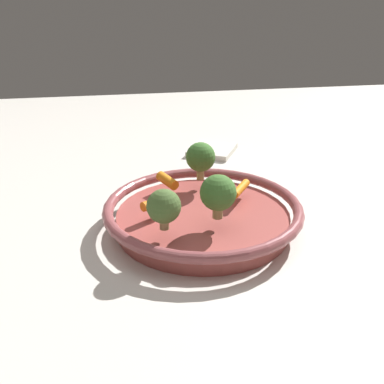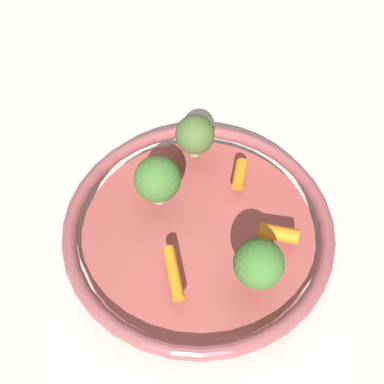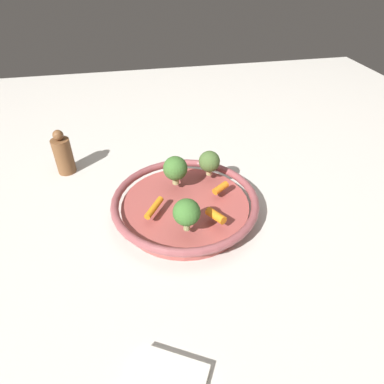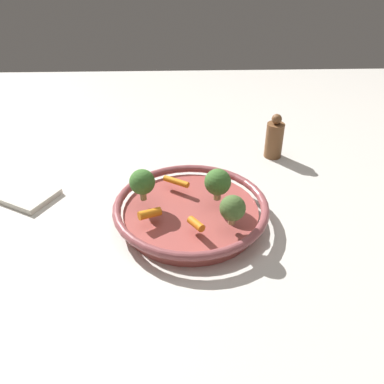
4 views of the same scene
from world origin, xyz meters
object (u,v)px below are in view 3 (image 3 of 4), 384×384
object	(u,v)px
broccoli_floret_edge	(209,162)
broccoli_floret_mid	(175,169)
serving_bowl	(185,205)
pepper_mill	(63,154)
baby_carrot_near_rim	(154,208)
baby_carrot_right	(221,188)
broccoli_floret_large	(187,213)
baby_carrot_left	(216,216)

from	to	relation	value
broccoli_floret_edge	broccoli_floret_mid	world-z (taller)	broccoli_floret_mid
serving_bowl	pepper_mill	size ratio (longest dim) A/B	2.68
pepper_mill	baby_carrot_near_rim	bearing A→B (deg)	38.41
broccoli_floret_edge	broccoli_floret_mid	distance (m)	0.09
baby_carrot_right	broccoli_floret_large	bearing A→B (deg)	-42.48
broccoli_floret_large	broccoli_floret_mid	bearing A→B (deg)	178.75
serving_bowl	baby_carrot_near_rim	size ratio (longest dim) A/B	5.25
baby_carrot_left	baby_carrot_right	world-z (taller)	baby_carrot_left
broccoli_floret_edge	broccoli_floret_mid	bearing A→B (deg)	-76.01
broccoli_floret_large	baby_carrot_left	bearing A→B (deg)	105.02
baby_carrot_near_rim	broccoli_floret_edge	world-z (taller)	broccoli_floret_edge
baby_carrot_left	baby_carrot_right	bearing A→B (deg)	158.83
baby_carrot_near_rim	serving_bowl	bearing A→B (deg)	113.06
baby_carrot_left	broccoli_floret_edge	distance (m)	0.17
pepper_mill	baby_carrot_right	bearing A→B (deg)	58.17
serving_bowl	broccoli_floret_large	bearing A→B (deg)	-8.58
baby_carrot_left	pepper_mill	distance (m)	0.47
baby_carrot_left	serving_bowl	bearing A→B (deg)	-149.91
baby_carrot_near_rim	broccoli_floret_edge	bearing A→B (deg)	126.58
broccoli_floret_edge	baby_carrot_right	bearing A→B (deg)	8.05
serving_bowl	baby_carrot_right	xyz separation A→B (m)	(-0.01, 0.09, 0.03)
baby_carrot_left	broccoli_floret_mid	size ratio (longest dim) A/B	0.66
baby_carrot_left	baby_carrot_near_rim	size ratio (longest dim) A/B	0.73
broccoli_floret_mid	pepper_mill	xyz separation A→B (m)	(-0.18, -0.28, -0.04)
serving_bowl	baby_carrot_near_rim	xyz separation A→B (m)	(0.03, -0.07, 0.03)
baby_carrot_left	broccoli_floret_large	size ratio (longest dim) A/B	0.66
baby_carrot_right	broccoli_floret_large	size ratio (longest dim) A/B	0.56
baby_carrot_near_rim	baby_carrot_right	world-z (taller)	baby_carrot_right
baby_carrot_right	broccoli_floret_mid	size ratio (longest dim) A/B	0.57
broccoli_floret_mid	baby_carrot_near_rim	bearing A→B (deg)	-34.85
baby_carrot_near_rim	pepper_mill	bearing A→B (deg)	-141.59
broccoli_floret_large	broccoli_floret_mid	distance (m)	0.16
broccoli_floret_edge	pepper_mill	distance (m)	0.40
baby_carrot_near_rim	broccoli_floret_edge	size ratio (longest dim) A/B	1.01
serving_bowl	baby_carrot_left	distance (m)	0.10
baby_carrot_near_rim	broccoli_floret_mid	xyz separation A→B (m)	(-0.09, 0.06, 0.04)
serving_bowl	broccoli_floret_mid	size ratio (longest dim) A/B	4.71
baby_carrot_near_rim	broccoli_floret_edge	distance (m)	0.19
baby_carrot_right	broccoli_floret_large	distance (m)	0.16
baby_carrot_left	baby_carrot_right	distance (m)	0.10
baby_carrot_left	baby_carrot_near_rim	bearing A→B (deg)	-113.57
baby_carrot_left	broccoli_floret_large	distance (m)	0.08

